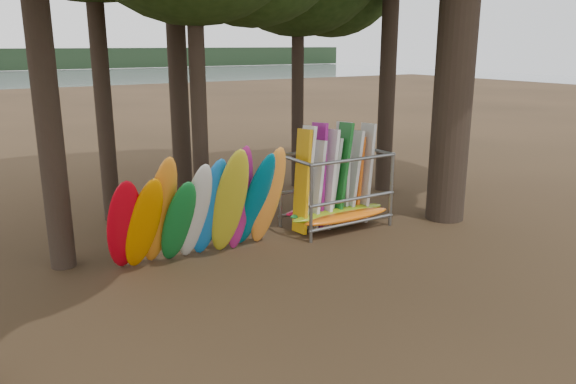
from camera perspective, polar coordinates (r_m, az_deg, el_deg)
ground at (r=13.08m, az=4.63°, el=-7.20°), size 120.00×120.00×0.00m
lake at (r=70.27m, az=-26.12°, el=9.37°), size 160.00×160.00×0.00m
kayak_row at (r=12.78m, az=-8.69°, el=-1.85°), size 4.37×2.05×2.91m
storage_rack at (r=15.37m, az=4.84°, el=0.08°), size 3.00×1.56×2.88m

